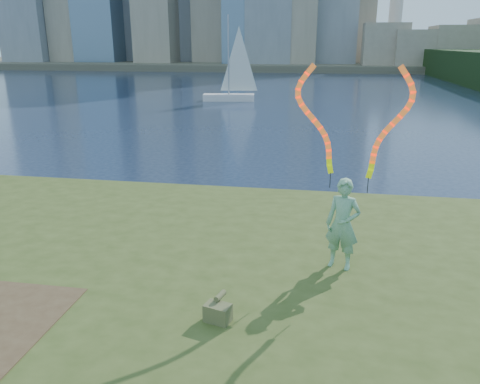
# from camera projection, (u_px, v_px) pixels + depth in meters

# --- Properties ---
(ground) EXTENTS (320.00, 320.00, 0.00)m
(ground) POSITION_uv_depth(u_px,v_px,m) (155.00, 286.00, 10.06)
(ground) COLOR #17233B
(ground) RESTS_ON ground
(grassy_knoll) EXTENTS (20.00, 18.00, 0.80)m
(grassy_knoll) POSITION_uv_depth(u_px,v_px,m) (107.00, 335.00, 7.80)
(grassy_knoll) COLOR #374619
(grassy_knoll) RESTS_ON ground
(far_shore) EXTENTS (320.00, 40.00, 1.20)m
(far_shore) POSITION_uv_depth(u_px,v_px,m) (307.00, 65.00, 99.06)
(far_shore) COLOR brown
(far_shore) RESTS_ON ground
(woman_with_ribbons) EXTENTS (2.02, 0.75, 4.15)m
(woman_with_ribbons) POSITION_uv_depth(u_px,v_px,m) (345.00, 199.00, 8.77)
(woman_with_ribbons) COLOR #1F7436
(woman_with_ribbons) RESTS_ON grassy_knoll
(canvas_bag) EXTENTS (0.46, 0.52, 0.38)m
(canvas_bag) POSITION_uv_depth(u_px,v_px,m) (218.00, 312.00, 7.35)
(canvas_bag) COLOR #494A28
(canvas_bag) RESTS_ON grassy_knoll
(sailboat) EXTENTS (4.91, 2.09, 7.37)m
(sailboat) POSITION_uv_depth(u_px,v_px,m) (232.00, 87.00, 41.79)
(sailboat) COLOR silver
(sailboat) RESTS_ON ground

